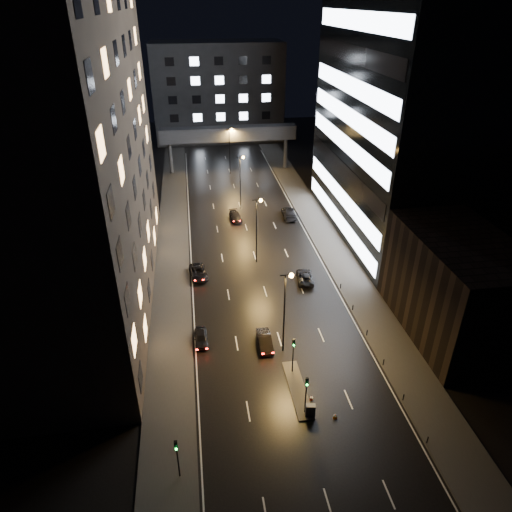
{
  "coord_description": "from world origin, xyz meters",
  "views": [
    {
      "loc": [
        -8.78,
        -30.45,
        34.55
      ],
      "look_at": [
        -0.85,
        22.81,
        4.0
      ],
      "focal_mm": 32.0,
      "sensor_mm": 36.0,
      "label": 1
    }
  ],
  "objects_px": {
    "car_toward_b": "(289,213)",
    "utility_cabinet": "(310,410)",
    "car_away_a": "(201,338)",
    "car_away_b": "(265,341)",
    "car_away_c": "(199,273)",
    "car_toward_a": "(305,277)",
    "car_away_d": "(235,216)"
  },
  "relations": [
    {
      "from": "car_away_c",
      "to": "car_toward_a",
      "type": "relative_size",
      "value": 1.04
    },
    {
      "from": "car_away_c",
      "to": "utility_cabinet",
      "type": "xyz_separation_m",
      "value": [
        9.44,
        -26.58,
        0.14
      ]
    },
    {
      "from": "car_away_a",
      "to": "car_toward_b",
      "type": "height_order",
      "value": "car_toward_b"
    },
    {
      "from": "car_away_d",
      "to": "car_toward_a",
      "type": "distance_m",
      "value": 22.74
    },
    {
      "from": "car_toward_b",
      "to": "utility_cabinet",
      "type": "relative_size",
      "value": 4.28
    },
    {
      "from": "car_toward_b",
      "to": "utility_cabinet",
      "type": "height_order",
      "value": "car_toward_b"
    },
    {
      "from": "car_away_a",
      "to": "utility_cabinet",
      "type": "height_order",
      "value": "utility_cabinet"
    },
    {
      "from": "car_toward_b",
      "to": "car_away_d",
      "type": "bearing_deg",
      "value": 2.89
    },
    {
      "from": "car_away_d",
      "to": "utility_cabinet",
      "type": "relative_size",
      "value": 3.34
    },
    {
      "from": "car_away_d",
      "to": "car_away_a",
      "type": "bearing_deg",
      "value": -108.09
    },
    {
      "from": "car_away_a",
      "to": "car_away_c",
      "type": "bearing_deg",
      "value": 87.86
    },
    {
      "from": "car_away_a",
      "to": "car_toward_b",
      "type": "xyz_separation_m",
      "value": [
        17.17,
        32.24,
        0.18
      ]
    },
    {
      "from": "car_away_c",
      "to": "car_toward_a",
      "type": "distance_m",
      "value": 15.03
    },
    {
      "from": "utility_cabinet",
      "to": "car_away_c",
      "type": "bearing_deg",
      "value": 119.7
    },
    {
      "from": "car_toward_a",
      "to": "car_away_c",
      "type": "bearing_deg",
      "value": -5.39
    },
    {
      "from": "car_away_a",
      "to": "car_toward_b",
      "type": "relative_size",
      "value": 0.66
    },
    {
      "from": "car_away_c",
      "to": "car_toward_b",
      "type": "distance_m",
      "value": 24.66
    },
    {
      "from": "car_away_b",
      "to": "car_away_c",
      "type": "relative_size",
      "value": 0.87
    },
    {
      "from": "car_away_d",
      "to": "car_toward_b",
      "type": "distance_m",
      "value": 9.68
    },
    {
      "from": "car_away_b",
      "to": "car_away_d",
      "type": "bearing_deg",
      "value": 89.49
    },
    {
      "from": "car_away_c",
      "to": "utility_cabinet",
      "type": "height_order",
      "value": "utility_cabinet"
    },
    {
      "from": "car_away_b",
      "to": "car_away_d",
      "type": "height_order",
      "value": "car_away_b"
    },
    {
      "from": "car_away_a",
      "to": "car_away_d",
      "type": "distance_m",
      "value": 33.34
    },
    {
      "from": "car_toward_b",
      "to": "utility_cabinet",
      "type": "distance_m",
      "value": 45.15
    },
    {
      "from": "car_away_c",
      "to": "car_away_d",
      "type": "distance_m",
      "value": 19.59
    },
    {
      "from": "car_away_b",
      "to": "car_away_c",
      "type": "xyz_separation_m",
      "value": [
        -6.86,
        16.02,
        -0.02
      ]
    },
    {
      "from": "car_toward_a",
      "to": "car_toward_b",
      "type": "height_order",
      "value": "car_toward_b"
    },
    {
      "from": "car_away_a",
      "to": "car_toward_a",
      "type": "bearing_deg",
      "value": 35.27
    },
    {
      "from": "car_away_b",
      "to": "car_toward_b",
      "type": "relative_size",
      "value": 0.74
    },
    {
      "from": "car_away_c",
      "to": "utility_cabinet",
      "type": "bearing_deg",
      "value": -77.34
    },
    {
      "from": "car_away_d",
      "to": "car_toward_b",
      "type": "xyz_separation_m",
      "value": [
        9.67,
        -0.25,
        0.18
      ]
    },
    {
      "from": "car_away_d",
      "to": "car_toward_a",
      "type": "bearing_deg",
      "value": -76.05
    }
  ]
}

